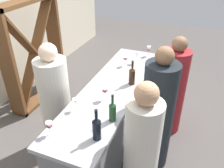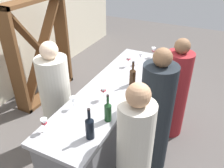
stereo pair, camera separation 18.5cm
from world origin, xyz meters
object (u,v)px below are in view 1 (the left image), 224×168
at_px(wine_rack, 34,53).
at_px(wine_glass_near_right, 105,91).
at_px(person_center_guest, 141,156).
at_px(person_right_guest, 157,116).
at_px(wine_bottle_leftmost_near_black, 97,128).
at_px(wine_bottle_second_left_olive_green, 112,111).
at_px(wine_glass_near_left, 149,49).
at_px(person_left_guest, 172,91).
at_px(wine_glass_far_left, 125,59).
at_px(wine_glass_far_right, 50,126).
at_px(wine_bottle_center_amber_brown, 132,75).
at_px(person_server_behind, 56,103).
at_px(wine_glass_near_center, 137,55).
at_px(wine_glass_far_center, 76,102).

distance_m(wine_rack, wine_glass_near_right, 1.88).
distance_m(person_center_guest, person_right_guest, 0.64).
bearing_deg(wine_bottle_leftmost_near_black, wine_bottle_second_left_olive_green, -7.38).
height_order(wine_bottle_second_left_olive_green, person_right_guest, person_right_guest).
height_order(person_center_guest, person_right_guest, person_right_guest).
distance_m(wine_glass_near_left, person_left_guest, 0.82).
relative_size(wine_rack, wine_glass_far_left, 11.61).
bearing_deg(wine_glass_near_right, wine_glass_far_right, 161.03).
bearing_deg(wine_glass_near_left, wine_rack, 106.72).
height_order(wine_bottle_center_amber_brown, person_server_behind, person_server_behind).
xyz_separation_m(wine_bottle_leftmost_near_black, wine_glass_far_right, (-0.12, 0.44, -0.03)).
bearing_deg(person_right_guest, person_server_behind, -6.98).
xyz_separation_m(wine_glass_far_left, person_server_behind, (-0.95, 0.63, -0.33)).
xyz_separation_m(wine_glass_near_right, person_center_guest, (-0.50, -0.59, -0.31)).
xyz_separation_m(wine_rack, wine_glass_near_center, (0.23, -1.73, 0.16)).
relative_size(wine_glass_far_left, person_center_guest, 0.10).
height_order(wine_rack, wine_bottle_second_left_olive_green, wine_rack).
bearing_deg(wine_bottle_leftmost_near_black, wine_glass_near_center, 4.21).
distance_m(wine_bottle_second_left_olive_green, wine_glass_far_right, 0.63).
xyz_separation_m(wine_glass_near_center, wine_glass_near_right, (-1.08, 0.06, -0.01)).
height_order(wine_glass_near_right, wine_glass_far_center, wine_glass_near_right).
xyz_separation_m(wine_glass_near_center, person_left_guest, (-0.23, -0.62, -0.36)).
bearing_deg(person_left_guest, wine_glass_near_right, 69.67).
bearing_deg(wine_glass_far_right, wine_glass_near_center, -9.79).
relative_size(wine_bottle_leftmost_near_black, wine_glass_far_center, 2.35).
distance_m(wine_rack, person_right_guest, 2.39).
distance_m(wine_rack, wine_glass_far_right, 2.13).
xyz_separation_m(wine_glass_near_right, wine_glass_far_center, (-0.30, 0.22, -0.02)).
bearing_deg(wine_glass_far_center, person_left_guest, -37.85).
relative_size(person_left_guest, person_right_guest, 0.92).
bearing_deg(wine_glass_far_left, wine_bottle_second_left_olive_green, -166.82).
xyz_separation_m(wine_bottle_leftmost_near_black, wine_glass_near_center, (1.69, 0.12, -0.00)).
height_order(wine_bottle_second_left_olive_green, wine_glass_near_left, wine_bottle_second_left_olive_green).
distance_m(wine_glass_far_right, person_left_guest, 1.87).
distance_m(wine_glass_near_right, wine_glass_far_center, 0.37).
height_order(wine_glass_far_left, wine_glass_far_center, wine_glass_far_left).
bearing_deg(person_left_guest, wine_glass_far_left, 12.76).
bearing_deg(wine_glass_far_left, person_right_guest, -139.23).
bearing_deg(person_left_guest, wine_bottle_leftmost_near_black, 89.63).
distance_m(wine_bottle_center_amber_brown, wine_glass_far_right, 1.27).
relative_size(wine_glass_near_center, person_center_guest, 0.11).
relative_size(wine_rack, person_center_guest, 1.14).
relative_size(wine_bottle_leftmost_near_black, wine_glass_near_center, 1.89).
xyz_separation_m(wine_rack, wine_glass_near_left, (0.55, -1.84, 0.14)).
bearing_deg(wine_rack, wine_glass_far_right, -138.13).
bearing_deg(wine_bottle_center_amber_brown, wine_glass_far_center, 152.08).
distance_m(wine_bottle_second_left_olive_green, wine_glass_near_left, 1.72).
distance_m(wine_glass_near_right, wine_glass_far_left, 0.92).
relative_size(wine_glass_far_center, person_left_guest, 0.10).
bearing_deg(person_server_behind, wine_bottle_center_amber_brown, 37.22).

